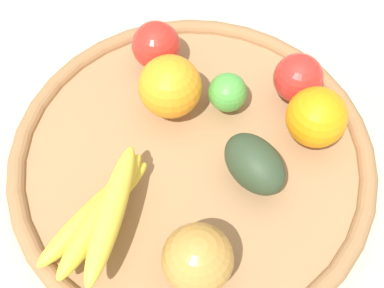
% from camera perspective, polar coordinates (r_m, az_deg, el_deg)
% --- Properties ---
extents(ground_plane, '(2.40, 2.40, 0.00)m').
position_cam_1_polar(ground_plane, '(0.70, 0.00, -2.34)').
color(ground_plane, '#BAB99F').
rests_on(ground_plane, ground).
extents(basket, '(0.47, 0.47, 0.04)m').
position_cam_1_polar(basket, '(0.68, 0.00, -1.62)').
color(basket, '#A0774F').
rests_on(basket, ground_plane).
extents(orange_0, '(0.08, 0.08, 0.08)m').
position_cam_1_polar(orange_0, '(0.67, 13.35, 2.84)').
color(orange_0, orange).
rests_on(orange_0, basket).
extents(apple_0, '(0.11, 0.11, 0.08)m').
position_cam_1_polar(apple_0, '(0.57, 0.84, -12.35)').
color(apple_0, '#BA863C').
rests_on(apple_0, basket).
extents(orange_1, '(0.09, 0.09, 0.08)m').
position_cam_1_polar(orange_1, '(0.67, -2.40, 6.23)').
color(orange_1, orange).
rests_on(orange_1, basket).
extents(banana_bunch, '(0.18, 0.14, 0.06)m').
position_cam_1_polar(banana_bunch, '(0.61, -9.71, -7.37)').
color(banana_bunch, yellow).
rests_on(banana_bunch, basket).
extents(apple_2, '(0.09, 0.09, 0.07)m').
position_cam_1_polar(apple_2, '(0.71, 11.45, 7.02)').
color(apple_2, red).
rests_on(apple_2, basket).
extents(avocado, '(0.11, 0.10, 0.06)m').
position_cam_1_polar(avocado, '(0.63, 6.80, -2.16)').
color(avocado, '#2F412A').
rests_on(avocado, basket).
extents(lime_0, '(0.06, 0.06, 0.05)m').
position_cam_1_polar(lime_0, '(0.69, 3.90, 5.61)').
color(lime_0, green).
rests_on(lime_0, basket).
extents(apple_1, '(0.07, 0.07, 0.07)m').
position_cam_1_polar(apple_1, '(0.73, -3.93, 10.62)').
color(apple_1, red).
rests_on(apple_1, basket).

